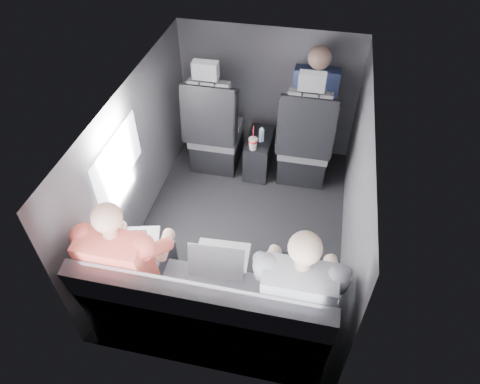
% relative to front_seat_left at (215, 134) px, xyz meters
% --- Properties ---
extents(floor, '(2.60, 2.60, 0.00)m').
position_rel_front_seat_left_xyz_m(floor, '(0.45, -0.84, -0.40)').
color(floor, black).
rests_on(floor, ground).
extents(ceiling, '(2.60, 2.60, 0.00)m').
position_rel_front_seat_left_xyz_m(ceiling, '(0.45, -0.84, 0.95)').
color(ceiling, '#B2B2AD').
rests_on(ceiling, panel_back).
extents(panel_left, '(0.02, 2.60, 1.35)m').
position_rel_front_seat_left_xyz_m(panel_left, '(-0.45, -0.84, 0.27)').
color(panel_left, '#56565B').
rests_on(panel_left, floor).
extents(panel_right, '(0.02, 2.60, 1.35)m').
position_rel_front_seat_left_xyz_m(panel_right, '(1.35, -0.84, 0.27)').
color(panel_right, '#56565B').
rests_on(panel_right, floor).
extents(panel_front, '(1.80, 0.02, 1.35)m').
position_rel_front_seat_left_xyz_m(panel_front, '(0.45, 0.46, 0.27)').
color(panel_front, '#56565B').
rests_on(panel_front, floor).
extents(panel_back, '(1.80, 0.02, 1.35)m').
position_rel_front_seat_left_xyz_m(panel_back, '(0.45, -2.14, 0.27)').
color(panel_back, '#56565B').
rests_on(panel_back, floor).
extents(side_window, '(0.02, 0.75, 0.42)m').
position_rel_front_seat_left_xyz_m(side_window, '(-0.43, -1.14, 0.50)').
color(side_window, white).
rests_on(side_window, panel_left).
extents(seatbelt, '(0.35, 0.11, 0.59)m').
position_rel_front_seat_left_xyz_m(seatbelt, '(0.90, -0.17, 0.40)').
color(seatbelt, black).
rests_on(seatbelt, front_seat_right).
extents(front_seat_left, '(0.52, 0.58, 1.26)m').
position_rel_front_seat_left_xyz_m(front_seat_left, '(0.00, 0.00, 0.00)').
color(front_seat_left, black).
rests_on(front_seat_left, floor).
extents(front_seat_right, '(0.52, 0.58, 1.26)m').
position_rel_front_seat_left_xyz_m(front_seat_right, '(0.90, 0.00, 0.00)').
color(front_seat_right, black).
rests_on(front_seat_right, floor).
extents(center_console, '(0.24, 0.48, 0.41)m').
position_rel_front_seat_left_xyz_m(center_console, '(0.45, 0.04, -0.20)').
color(center_console, black).
rests_on(center_console, floor).
extents(rear_bench, '(1.60, 0.57, 0.92)m').
position_rel_front_seat_left_xyz_m(rear_bench, '(0.45, -1.90, -0.09)').
color(rear_bench, '#58585D').
rests_on(rear_bench, floor).
extents(soda_cup, '(0.09, 0.09, 0.26)m').
position_rel_front_seat_left_xyz_m(soda_cup, '(0.42, -0.15, 0.07)').
color(soda_cup, white).
rests_on(soda_cup, center_console).
extents(water_bottle, '(0.05, 0.05, 0.15)m').
position_rel_front_seat_left_xyz_m(water_bottle, '(0.48, -0.01, 0.07)').
color(water_bottle, '#9EBCD5').
rests_on(water_bottle, center_console).
extents(laptop_white, '(0.38, 0.39, 0.25)m').
position_rel_front_seat_left_xyz_m(laptop_white, '(-0.16, -1.66, 0.23)').
color(laptop_white, silver).
rests_on(laptop_white, passenger_rear_left).
extents(laptop_silver, '(0.38, 0.34, 0.26)m').
position_rel_front_seat_left_xyz_m(laptop_silver, '(0.48, -1.66, 0.24)').
color(laptop_silver, '#B1B1B6').
rests_on(laptop_silver, rear_bench).
extents(laptop_black, '(0.41, 0.42, 0.25)m').
position_rel_front_seat_left_xyz_m(laptop_black, '(1.04, -1.68, 0.23)').
color(laptop_black, black).
rests_on(laptop_black, passenger_rear_right).
extents(passenger_rear_left, '(0.52, 0.63, 1.24)m').
position_rel_front_seat_left_xyz_m(passenger_rear_left, '(-0.11, -1.81, 0.24)').
color(passenger_rear_left, '#323337').
rests_on(passenger_rear_left, rear_bench).
extents(passenger_rear_right, '(0.53, 0.64, 1.26)m').
position_rel_front_seat_left_xyz_m(passenger_rear_right, '(1.02, -1.81, 0.24)').
color(passenger_rear_right, navy).
rests_on(passenger_rear_right, rear_bench).
extents(passenger_front_right, '(0.42, 0.42, 0.86)m').
position_rel_front_seat_left_xyz_m(passenger_front_right, '(0.93, 0.26, 0.36)').
color(passenger_front_right, navy).
rests_on(passenger_front_right, front_seat_right).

